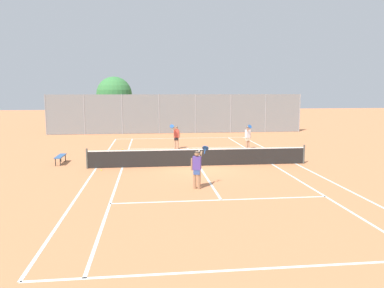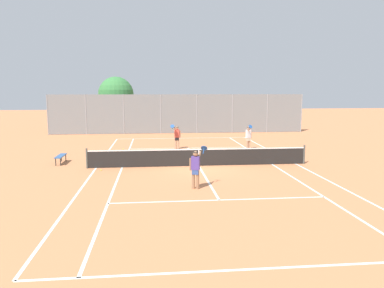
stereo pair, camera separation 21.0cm
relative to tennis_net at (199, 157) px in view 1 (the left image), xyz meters
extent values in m
plane|color=#CC7A4C|center=(0.00, 0.00, -0.51)|extent=(120.00, 120.00, 0.00)
cube|color=silver|center=(0.00, -11.90, -0.51)|extent=(11.00, 0.10, 0.01)
cube|color=silver|center=(0.00, 11.90, -0.51)|extent=(11.00, 0.10, 0.01)
cube|color=silver|center=(-5.50, 0.00, -0.51)|extent=(0.10, 23.80, 0.01)
cube|color=silver|center=(5.50, 0.00, -0.51)|extent=(0.10, 23.80, 0.01)
cube|color=silver|center=(-4.13, 0.00, -0.51)|extent=(0.10, 23.80, 0.01)
cube|color=silver|center=(4.13, 0.00, -0.51)|extent=(0.10, 23.80, 0.01)
cube|color=silver|center=(0.00, -6.40, -0.51)|extent=(8.26, 0.10, 0.01)
cube|color=silver|center=(0.00, 6.40, -0.51)|extent=(8.26, 0.10, 0.01)
cube|color=silver|center=(0.00, 0.00, -0.51)|extent=(0.10, 12.80, 0.01)
cylinder|color=#474C47|center=(-5.95, 0.00, 0.03)|extent=(0.10, 0.10, 1.07)
cylinder|color=#474C47|center=(5.95, 0.00, 0.03)|extent=(0.10, 0.10, 1.07)
cube|color=black|center=(0.00, 0.00, -0.04)|extent=(11.90, 0.02, 0.89)
cube|color=white|center=(0.00, 0.00, 0.41)|extent=(11.90, 0.03, 0.06)
cube|color=white|center=(0.00, 0.00, -0.06)|extent=(0.05, 0.03, 0.89)
cylinder|color=#936B4C|center=(-0.79, -4.66, -0.10)|extent=(0.13, 0.13, 0.82)
cylinder|color=#936B4C|center=(-0.62, -4.72, -0.10)|extent=(0.13, 0.13, 0.82)
cube|color=#334C8C|center=(-0.71, -4.69, 0.23)|extent=(0.32, 0.26, 0.24)
cube|color=#4C388C|center=(-0.71, -4.69, 0.59)|extent=(0.39, 0.30, 0.56)
sphere|color=#936B4C|center=(-0.71, -4.69, 0.98)|extent=(0.22, 0.22, 0.22)
cylinder|color=black|center=(-0.71, -4.69, 1.05)|extent=(0.23, 0.23, 0.02)
cylinder|color=#936B4C|center=(-0.92, -4.62, 0.53)|extent=(0.08, 0.08, 0.52)
cylinder|color=#936B4C|center=(-0.54, -4.60, 0.88)|extent=(0.22, 0.46, 0.35)
cylinder|color=#1E4C99|center=(-0.33, -4.39, 1.04)|extent=(0.11, 0.25, 0.22)
cylinder|color=#1E4C99|center=(-0.29, -4.28, 1.15)|extent=(0.33, 0.28, 0.23)
cylinder|color=tan|center=(-0.71, 6.02, -0.10)|extent=(0.13, 0.13, 0.82)
cylinder|color=tan|center=(-0.89, 6.05, -0.10)|extent=(0.13, 0.13, 0.82)
cube|color=black|center=(-0.80, 6.03, 0.23)|extent=(0.30, 0.22, 0.24)
cube|color=#D84C3F|center=(-0.80, 6.03, 0.59)|extent=(0.37, 0.25, 0.56)
sphere|color=tan|center=(-0.80, 6.03, 0.98)|extent=(0.22, 0.22, 0.22)
cylinder|color=black|center=(-0.80, 6.03, 1.05)|extent=(0.23, 0.23, 0.02)
cylinder|color=tan|center=(-0.58, 6.00, 0.53)|extent=(0.08, 0.08, 0.52)
cylinder|color=tan|center=(-0.95, 5.91, 0.88)|extent=(0.15, 0.46, 0.35)
cylinder|color=#1E4C99|center=(-1.12, 5.68, 1.04)|extent=(0.07, 0.25, 0.22)
cylinder|color=#1E4C99|center=(-1.14, 5.56, 1.15)|extent=(0.31, 0.24, 0.23)
cylinder|color=tan|center=(4.20, 5.35, -0.10)|extent=(0.13, 0.13, 0.82)
cylinder|color=tan|center=(4.04, 5.27, -0.10)|extent=(0.13, 0.13, 0.82)
cube|color=beige|center=(4.12, 5.31, 0.23)|extent=(0.33, 0.28, 0.24)
cube|color=white|center=(4.12, 5.31, 0.59)|extent=(0.39, 0.32, 0.56)
sphere|color=tan|center=(4.12, 5.31, 0.98)|extent=(0.22, 0.22, 0.22)
cylinder|color=black|center=(4.12, 5.31, 1.05)|extent=(0.23, 0.23, 0.02)
cylinder|color=tan|center=(4.32, 5.40, 0.53)|extent=(0.08, 0.08, 0.52)
cylinder|color=tan|center=(4.06, 5.13, 0.88)|extent=(0.26, 0.45, 0.35)
cylinder|color=#1E4C99|center=(4.05, 4.84, 1.04)|extent=(0.13, 0.24, 0.22)
cylinder|color=#1E4C99|center=(4.10, 4.73, 1.15)|extent=(0.34, 0.29, 0.23)
sphere|color=#D1DB33|center=(-4.55, 6.19, -0.48)|extent=(0.07, 0.07, 0.07)
sphere|color=#D1DB33|center=(-5.14, -0.65, -0.48)|extent=(0.07, 0.07, 0.07)
sphere|color=#D1DB33|center=(3.71, 0.89, -0.48)|extent=(0.07, 0.07, 0.07)
sphere|color=#D1DB33|center=(2.15, 4.62, -0.48)|extent=(0.07, 0.07, 0.07)
cube|color=#33598C|center=(-7.65, 1.49, -0.07)|extent=(0.36, 1.50, 0.05)
cylinder|color=#262626|center=(-7.52, 2.12, -0.30)|extent=(0.05, 0.05, 0.41)
cylinder|color=#262626|center=(-7.52, 0.85, -0.30)|extent=(0.05, 0.05, 0.41)
cylinder|color=#262626|center=(-7.77, 2.12, -0.30)|extent=(0.05, 0.05, 0.41)
cylinder|color=#262626|center=(-7.77, 0.85, -0.30)|extent=(0.05, 0.05, 0.41)
cylinder|color=gray|center=(-12.09, 15.63, 1.35)|extent=(0.08, 0.08, 3.71)
cylinder|color=gray|center=(-8.63, 15.63, 1.35)|extent=(0.08, 0.08, 3.71)
cylinder|color=gray|center=(-5.18, 15.63, 1.35)|extent=(0.08, 0.08, 3.71)
cylinder|color=gray|center=(-1.73, 15.63, 1.35)|extent=(0.08, 0.08, 3.71)
cylinder|color=gray|center=(1.73, 15.63, 1.35)|extent=(0.08, 0.08, 3.71)
cylinder|color=gray|center=(5.18, 15.63, 1.35)|extent=(0.08, 0.08, 3.71)
cylinder|color=gray|center=(8.63, 15.63, 1.35)|extent=(0.08, 0.08, 3.71)
cylinder|color=gray|center=(12.09, 15.63, 1.35)|extent=(0.08, 0.08, 3.71)
cube|color=slate|center=(0.00, 15.63, 1.35)|extent=(24.17, 0.02, 3.67)
cylinder|color=brown|center=(-6.14, 18.74, 0.70)|extent=(0.23, 0.23, 2.42)
sphere|color=#387A3D|center=(-6.14, 18.74, 3.15)|extent=(3.54, 3.54, 3.54)
sphere|color=#387A3D|center=(-5.78, 18.91, 2.71)|extent=(2.27, 2.27, 2.27)
camera|label=1|loc=(-2.64, -19.85, 3.62)|focal=35.00mm
camera|label=2|loc=(-2.43, -19.87, 3.62)|focal=35.00mm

